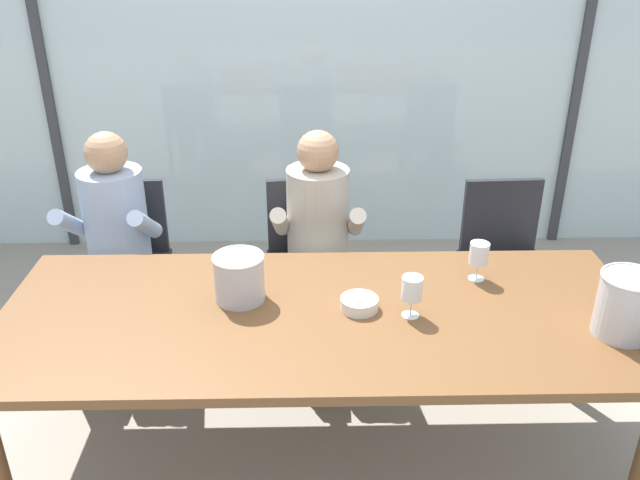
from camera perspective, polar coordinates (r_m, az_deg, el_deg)
The scene contains 16 objects.
ground at distance 3.90m, azimuth -0.20°, elevation -7.38°, with size 14.00×14.00×0.00m, color #9E9384.
window_glass_panel at distance 4.49m, azimuth -0.51°, elevation 15.14°, with size 7.79×0.03×2.60m, color silver.
window_mullion_left at distance 4.78m, azimuth -22.70°, elevation 13.88°, with size 0.06×0.06×2.60m, color #38383D.
window_mullion_right at distance 4.82m, azimuth 21.52°, elevation 14.17°, with size 0.06×0.06×2.60m, color #38383D.
hillside_vineyard at distance 8.89m, azimuth -0.90°, elevation 18.65°, with size 13.79×2.40×1.99m, color #386633.
dining_table at distance 2.70m, azimuth 0.16°, elevation -7.30°, with size 2.59×1.04×0.73m.
chair_near_curtain at distance 3.72m, azimuth -16.27°, elevation -0.97°, with size 0.46×0.46×0.89m.
chair_left_of_center at distance 3.60m, azimuth -1.01°, elevation -0.82°, with size 0.49×0.49×0.89m.
chair_center at distance 3.72m, azimuth 15.46°, elevation -0.89°, with size 0.46×0.46×0.89m.
person_pale_blue_shirt at distance 3.52m, azimuth -17.40°, elevation 0.40°, with size 0.48×0.62×1.21m.
person_beige_jumper at distance 3.38m, azimuth -0.14°, elevation 0.58°, with size 0.47×0.62×1.21m.
ice_bucket_primary at distance 2.73m, azimuth 24.83°, elevation -5.03°, with size 0.23×0.23×0.25m.
ice_bucket_secondary at distance 2.73m, azimuth -6.95°, elevation -3.17°, with size 0.21×0.21×0.20m.
tasting_bowl at distance 2.68m, azimuth 3.39°, elevation -5.47°, with size 0.15×0.15×0.05m, color silver.
wine_glass_by_left_taster at distance 2.92m, azimuth 13.49°, elevation -1.18°, with size 0.08×0.08×0.17m.
wine_glass_near_bucket at distance 2.61m, azimuth 7.89°, elevation -4.27°, with size 0.08×0.08×0.17m.
Camera 1 is at (-0.06, -2.25, 2.16)m, focal length 37.28 mm.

